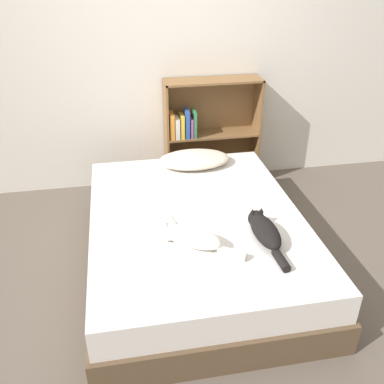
{
  "coord_description": "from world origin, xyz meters",
  "views": [
    {
      "loc": [
        -0.49,
        -2.51,
        2.07
      ],
      "look_at": [
        0.0,
        0.15,
        0.53
      ],
      "focal_mm": 40.0,
      "sensor_mm": 36.0,
      "label": 1
    }
  ],
  "objects": [
    {
      "name": "cat_dark",
      "position": [
        0.38,
        -0.36,
        0.49
      ],
      "size": [
        0.17,
        0.56,
        0.14
      ],
      "rotation": [
        0.0,
        0.0,
        1.62
      ],
      "color": "black",
      "rests_on": "bed"
    },
    {
      "name": "cat_light",
      "position": [
        -0.12,
        -0.34,
        0.5
      ],
      "size": [
        0.52,
        0.41,
        0.17
      ],
      "rotation": [
        0.0,
        0.0,
        2.52
      ],
      "color": "white",
      "rests_on": "bed"
    },
    {
      "name": "bookshelf",
      "position": [
        0.35,
        1.29,
        0.54
      ],
      "size": [
        0.9,
        0.26,
        1.05
      ],
      "color": "brown",
      "rests_on": "ground_plane"
    },
    {
      "name": "pillow",
      "position": [
        0.14,
        0.79,
        0.49
      ],
      "size": [
        0.61,
        0.37,
        0.11
      ],
      "color": "beige",
      "rests_on": "bed"
    },
    {
      "name": "wall_back",
      "position": [
        0.0,
        1.42,
        1.25
      ],
      "size": [
        8.0,
        0.06,
        2.5
      ],
      "color": "silver",
      "rests_on": "ground_plane"
    },
    {
      "name": "ground_plane",
      "position": [
        0.0,
        0.0,
        0.0
      ],
      "size": [
        8.0,
        8.0,
        0.0
      ],
      "primitive_type": "plane",
      "color": "brown"
    },
    {
      "name": "bed",
      "position": [
        0.0,
        0.0,
        0.21
      ],
      "size": [
        1.52,
        2.01,
        0.43
      ],
      "color": "brown",
      "rests_on": "ground_plane"
    }
  ]
}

